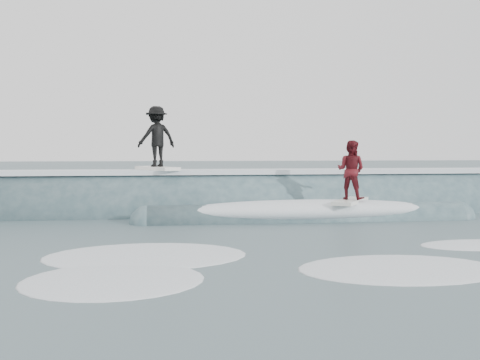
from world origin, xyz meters
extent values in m
plane|color=#3D5359|center=(0.00, 0.00, 0.00)|extent=(160.00, 160.00, 0.00)
cylinder|color=#334D56|center=(0.00, 5.73, 0.00)|extent=(21.98, 2.48, 2.48)
cylinder|color=#334D56|center=(1.80, 3.53, 0.00)|extent=(9.00, 0.99, 0.99)
sphere|color=#334D56|center=(-2.70, 3.53, 0.00)|extent=(0.99, 0.99, 0.99)
sphere|color=#334D56|center=(6.30, 3.53, 0.00)|extent=(0.99, 0.99, 0.99)
cube|color=white|center=(0.00, 5.73, 1.31)|extent=(18.00, 1.30, 0.14)
ellipsoid|color=white|center=(1.80, 3.53, 0.30)|extent=(7.60, 1.30, 0.60)
cube|color=white|center=(-2.49, 5.73, 1.43)|extent=(1.48, 2.01, 0.10)
imported|color=black|center=(-2.49, 5.73, 2.42)|extent=(1.40, 1.16, 1.88)
cube|color=white|center=(3.03, 3.53, 0.54)|extent=(1.57, 1.97, 0.10)
imported|color=#510F15|center=(3.03, 3.53, 1.43)|extent=(1.03, 1.01, 1.68)
ellipsoid|color=white|center=(4.41, -0.69, 0.00)|extent=(2.54, 1.73, 0.10)
ellipsoid|color=white|center=(-2.94, -2.79, 0.00)|extent=(2.95, 2.01, 0.10)
ellipsoid|color=white|center=(1.81, -2.61, 0.00)|extent=(3.13, 2.13, 0.10)
ellipsoid|color=white|center=(-2.53, -0.93, 0.00)|extent=(3.12, 2.13, 0.10)
cylinder|color=#334D56|center=(-7.77, 14.00, 0.00)|extent=(22.00, 0.70, 0.70)
cylinder|color=#334D56|center=(8.31, 18.00, 0.00)|extent=(22.00, 0.80, 0.80)
cylinder|color=#334D56|center=(0.41, 22.00, 0.00)|extent=(22.00, 0.60, 0.60)
camera|label=1|loc=(-2.01, -11.14, 2.03)|focal=40.00mm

